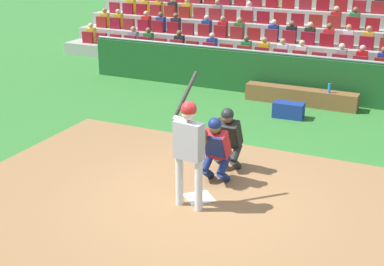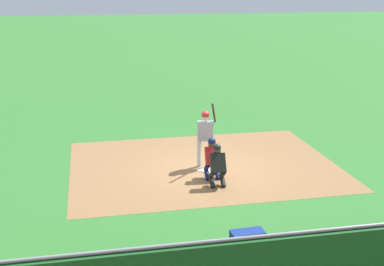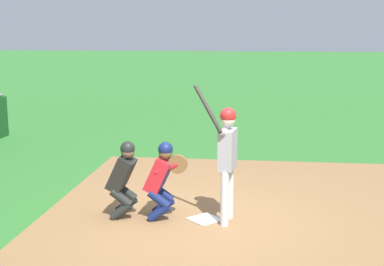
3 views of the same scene
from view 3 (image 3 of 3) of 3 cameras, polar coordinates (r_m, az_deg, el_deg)
ground_plane at (r=8.78m, az=1.37°, el=-9.21°), size 160.00×160.00×0.00m
infield_dirt_patch at (r=8.74m, az=4.67°, el=-9.30°), size 8.48×6.44×0.01m
home_plate_marker at (r=8.77m, az=1.37°, el=-9.11°), size 0.62×0.62×0.02m
batter_at_plate at (r=8.39m, az=3.73°, el=-1.95°), size 0.59×0.68×2.20m
catcher_crouching at (r=8.65m, az=-3.17°, el=-4.56°), size 0.47×0.71×1.29m
home_plate_umpire at (r=8.79m, az=-7.24°, el=-4.49°), size 0.46×0.47×1.28m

